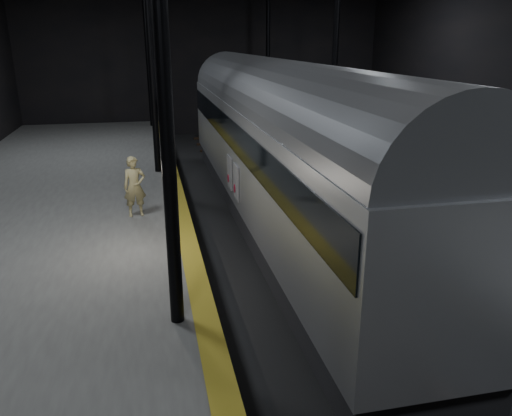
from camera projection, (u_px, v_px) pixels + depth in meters
name	position (u px, v px, depth m)	size (l,w,h in m)	color
ground	(301.00, 264.00, 14.58)	(44.00, 44.00, 0.00)	black
platform_left	(24.00, 273.00, 12.91)	(9.00, 43.80, 1.00)	#4B4B48
tactile_strip	(188.00, 241.00, 13.60)	(0.50, 43.80, 0.01)	olive
track	(301.00, 262.00, 14.56)	(2.40, 43.00, 0.24)	#3F3328
train	(276.00, 140.00, 16.44)	(3.10, 20.73, 5.54)	#A2A4AA
woman	(135.00, 187.00, 15.33)	(0.68, 0.45, 1.88)	tan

